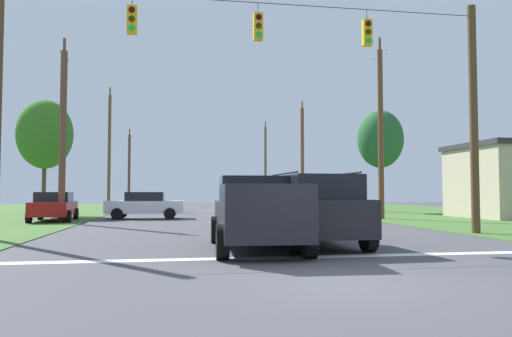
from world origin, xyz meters
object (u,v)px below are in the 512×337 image
(utility_pole_near_left, at_px, (265,163))
(utility_pole_distant_right, at_px, (109,150))
(suv_black, at_px, (312,208))
(utility_pole_distant_left, at_px, (129,168))
(tree_roadside_far_right, at_px, (45,134))
(distant_car_crossing_white, at_px, (145,205))
(distant_car_oncoming, at_px, (330,202))
(tree_roadside_left, at_px, (380,140))
(pickup_truck, at_px, (256,213))
(distant_car_far_parked, at_px, (54,206))
(utility_pole_far_left, at_px, (63,132))
(utility_pole_mid_right, at_px, (381,131))
(utility_pole_far_right, at_px, (302,157))
(overhead_signal_span, at_px, (254,101))

(utility_pole_near_left, height_order, utility_pole_distant_right, utility_pole_distant_right)
(suv_black, bearing_deg, utility_pole_near_left, 81.27)
(utility_pole_distant_left, xyz_separation_m, tree_roadside_far_right, (-2.64, -28.13, 0.75))
(distant_car_crossing_white, distance_m, distant_car_oncoming, 13.68)
(utility_pole_near_left, xyz_separation_m, tree_roadside_left, (3.80, -26.77, 0.25))
(pickup_truck, xyz_separation_m, distant_car_crossing_white, (-3.88, 15.55, -0.18))
(distant_car_crossing_white, xyz_separation_m, utility_pole_distant_left, (-4.04, 32.84, 3.71))
(distant_car_far_parked, bearing_deg, utility_pole_distant_right, 89.06)
(utility_pole_far_left, relative_size, utility_pole_distant_right, 0.85)
(suv_black, relative_size, tree_roadside_left, 0.64)
(distant_car_far_parked, xyz_separation_m, utility_pole_distant_left, (0.43, 34.74, 3.71))
(suv_black, relative_size, distant_car_oncoming, 1.09)
(distant_car_far_parked, height_order, utility_pole_distant_left, utility_pole_distant_left)
(distant_car_far_parked, bearing_deg, utility_pole_far_left, -62.09)
(distant_car_far_parked, xyz_separation_m, utility_pole_distant_right, (0.30, 17.96, 4.48))
(utility_pole_mid_right, height_order, utility_pole_far_right, utility_pole_mid_right)
(distant_car_crossing_white, height_order, distant_car_far_parked, same)
(suv_black, height_order, tree_roadside_far_right, tree_roadside_far_right)
(distant_car_oncoming, relative_size, tree_roadside_left, 0.59)
(utility_pole_near_left, distance_m, tree_roadside_left, 27.04)
(utility_pole_mid_right, distance_m, utility_pole_far_right, 16.88)
(distant_car_oncoming, height_order, utility_pole_distant_left, utility_pole_distant_left)
(distant_car_crossing_white, height_order, distant_car_oncoming, same)
(tree_roadside_far_right, bearing_deg, pickup_truck, -62.46)
(utility_pole_far_right, relative_size, utility_pole_distant_right, 0.90)
(utility_pole_distant_right, bearing_deg, pickup_truck, -75.70)
(utility_pole_far_right, height_order, utility_pole_distant_right, utility_pole_distant_right)
(utility_pole_distant_right, xyz_separation_m, utility_pole_distant_left, (0.13, 16.78, -0.77))
(pickup_truck, bearing_deg, utility_pole_mid_right, 54.66)
(distant_car_crossing_white, bearing_deg, utility_pole_distant_left, 97.02)
(utility_pole_near_left, distance_m, utility_pole_distant_right, 23.60)
(utility_pole_distant_left, bearing_deg, utility_pole_far_right, -47.31)
(utility_pole_far_left, height_order, tree_roadside_left, utility_pole_far_left)
(utility_pole_mid_right, height_order, utility_pole_near_left, utility_pole_near_left)
(utility_pole_distant_left, bearing_deg, suv_black, -78.65)
(distant_car_crossing_white, bearing_deg, tree_roadside_left, 18.65)
(utility_pole_far_right, xyz_separation_m, utility_pole_near_left, (-0.13, 18.01, 0.45))
(overhead_signal_span, xyz_separation_m, tree_roadside_far_right, (-11.05, 16.80, 0.61))
(distant_car_crossing_white, relative_size, tree_roadside_left, 0.57)
(utility_pole_near_left, bearing_deg, overhead_signal_span, -100.80)
(distant_car_oncoming, distance_m, utility_pole_mid_right, 8.80)
(utility_pole_mid_right, xyz_separation_m, tree_roadside_far_right, (-19.82, 7.21, 0.28))
(suv_black, relative_size, utility_pole_distant_left, 0.52)
(distant_car_crossing_white, bearing_deg, utility_pole_near_left, 68.35)
(distant_car_crossing_white, bearing_deg, distant_car_far_parked, -156.97)
(distant_car_far_parked, bearing_deg, pickup_truck, -58.54)
(overhead_signal_span, xyz_separation_m, utility_pole_distant_right, (-8.54, 28.15, 0.62))
(distant_car_crossing_white, relative_size, utility_pole_far_left, 0.47)
(utility_pole_far_left, distance_m, tree_roadside_far_right, 8.31)
(suv_black, height_order, utility_pole_distant_right, utility_pole_distant_right)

